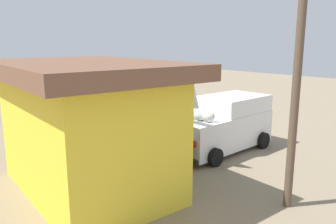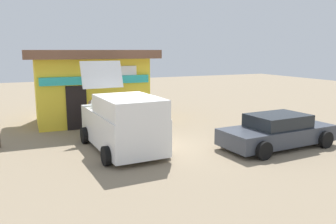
{
  "view_description": "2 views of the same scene",
  "coord_description": "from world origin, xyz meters",
  "px_view_note": "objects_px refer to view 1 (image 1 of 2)",
  "views": [
    {
      "loc": [
        -9.24,
        9.68,
        4.07
      ],
      "look_at": [
        1.47,
        0.65,
        1.16
      ],
      "focal_mm": 35.74,
      "sensor_mm": 36.0,
      "label": 1
    },
    {
      "loc": [
        -4.53,
        -11.46,
        3.6
      ],
      "look_at": [
        1.18,
        1.04,
        1.08
      ],
      "focal_mm": 36.45,
      "sensor_mm": 36.0,
      "label": 2
    }
  ],
  "objects_px": {
    "storefront_bar": "(87,124)",
    "delivery_van": "(222,124)",
    "parked_sedan": "(170,108)",
    "unloaded_banana_pile": "(154,166)",
    "customer_bending": "(183,143)",
    "vendor_standing": "(162,129)",
    "paint_bucket": "(147,147)"
  },
  "relations": [
    {
      "from": "unloaded_banana_pile",
      "to": "customer_bending",
      "type": "bearing_deg",
      "value": -114.9
    },
    {
      "from": "customer_bending",
      "to": "unloaded_banana_pile",
      "type": "relative_size",
      "value": 1.75
    },
    {
      "from": "storefront_bar",
      "to": "delivery_van",
      "type": "relative_size",
      "value": 1.31
    },
    {
      "from": "customer_bending",
      "to": "unloaded_banana_pile",
      "type": "xyz_separation_m",
      "value": [
        0.41,
        0.88,
        -0.72
      ]
    },
    {
      "from": "vendor_standing",
      "to": "paint_bucket",
      "type": "relative_size",
      "value": 4.4
    },
    {
      "from": "customer_bending",
      "to": "paint_bucket",
      "type": "distance_m",
      "value": 2.26
    },
    {
      "from": "storefront_bar",
      "to": "delivery_van",
      "type": "bearing_deg",
      "value": -90.72
    },
    {
      "from": "delivery_van",
      "to": "unloaded_banana_pile",
      "type": "height_order",
      "value": "delivery_van"
    },
    {
      "from": "parked_sedan",
      "to": "paint_bucket",
      "type": "height_order",
      "value": "parked_sedan"
    },
    {
      "from": "parked_sedan",
      "to": "paint_bucket",
      "type": "xyz_separation_m",
      "value": [
        -3.79,
        4.39,
        -0.39
      ]
    },
    {
      "from": "storefront_bar",
      "to": "unloaded_banana_pile",
      "type": "bearing_deg",
      "value": -95.78
    },
    {
      "from": "unloaded_banana_pile",
      "to": "vendor_standing",
      "type": "bearing_deg",
      "value": -48.05
    },
    {
      "from": "vendor_standing",
      "to": "customer_bending",
      "type": "xyz_separation_m",
      "value": [
        -1.51,
        0.34,
        -0.1
      ]
    },
    {
      "from": "delivery_van",
      "to": "unloaded_banana_pile",
      "type": "relative_size",
      "value": 5.59
    },
    {
      "from": "delivery_van",
      "to": "paint_bucket",
      "type": "distance_m",
      "value": 3.02
    },
    {
      "from": "delivery_van",
      "to": "parked_sedan",
      "type": "relative_size",
      "value": 1.05
    },
    {
      "from": "unloaded_banana_pile",
      "to": "paint_bucket",
      "type": "relative_size",
      "value": 2.2
    },
    {
      "from": "storefront_bar",
      "to": "parked_sedan",
      "type": "relative_size",
      "value": 1.37
    },
    {
      "from": "delivery_van",
      "to": "customer_bending",
      "type": "bearing_deg",
      "value": 102.41
    },
    {
      "from": "storefront_bar",
      "to": "vendor_standing",
      "type": "bearing_deg",
      "value": -75.48
    },
    {
      "from": "unloaded_banana_pile",
      "to": "parked_sedan",
      "type": "bearing_deg",
      "value": -44.14
    },
    {
      "from": "storefront_bar",
      "to": "delivery_van",
      "type": "height_order",
      "value": "storefront_bar"
    },
    {
      "from": "customer_bending",
      "to": "paint_bucket",
      "type": "bearing_deg",
      "value": -2.66
    },
    {
      "from": "vendor_standing",
      "to": "customer_bending",
      "type": "relative_size",
      "value": 1.14
    },
    {
      "from": "delivery_van",
      "to": "paint_bucket",
      "type": "height_order",
      "value": "delivery_van"
    },
    {
      "from": "delivery_van",
      "to": "paint_bucket",
      "type": "bearing_deg",
      "value": 56.91
    },
    {
      "from": "parked_sedan",
      "to": "unloaded_banana_pile",
      "type": "bearing_deg",
      "value": 135.86
    },
    {
      "from": "parked_sedan",
      "to": "customer_bending",
      "type": "xyz_separation_m",
      "value": [
        -5.94,
        4.48,
        0.3
      ]
    },
    {
      "from": "parked_sedan",
      "to": "customer_bending",
      "type": "relative_size",
      "value": 3.03
    },
    {
      "from": "parked_sedan",
      "to": "storefront_bar",
      "type": "bearing_deg",
      "value": 125.19
    },
    {
      "from": "unloaded_banana_pile",
      "to": "paint_bucket",
      "type": "height_order",
      "value": "paint_bucket"
    },
    {
      "from": "storefront_bar",
      "to": "customer_bending",
      "type": "xyz_separation_m",
      "value": [
        -0.63,
        -3.05,
        -0.98
      ]
    }
  ]
}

